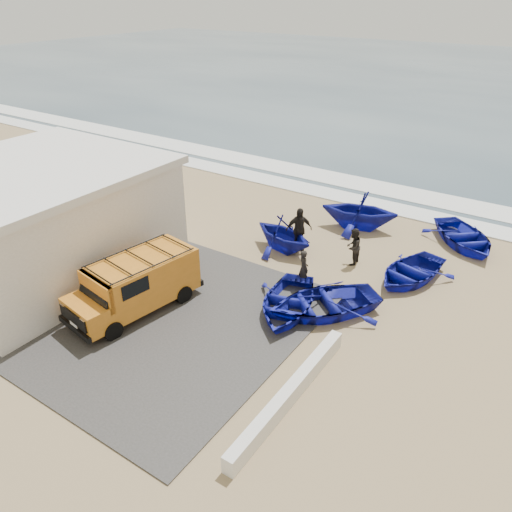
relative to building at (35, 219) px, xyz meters
The scene contains 17 objects.
ground 8.06m from the building, 14.93° to the left, with size 160.00×160.00×0.00m, color #A1875D.
slab 5.90m from the building, ahead, with size 12.00×10.00×0.05m, color #413E3B.
ocean 58.52m from the building, 82.63° to the left, with size 180.00×88.00×0.01m, color #385166.
surf_line 16.02m from the building, 61.82° to the left, with size 180.00×1.60×0.06m, color white.
surf_wash 18.25m from the building, 65.56° to the left, with size 180.00×2.20×0.04m, color white.
building is the anchor object (origin of this frame).
parapet 12.68m from the building, ahead, with size 0.35×6.00×0.55m, color silver.
van 5.69m from the building, ahead, with size 2.61×5.03×2.06m.
boat_near_left 10.68m from the building, 15.18° to the left, with size 2.68×3.75×0.78m, color #141BA0.
boat_near_right 11.92m from the building, 16.94° to the left, with size 2.95×4.13×0.86m, color #141BA0.
boat_mid_left 10.25m from the building, 41.85° to the left, with size 2.66×3.08×1.62m, color #141BA0.
boat_mid_right 15.18m from the building, 29.41° to the left, with size 2.61×3.66×0.76m, color #141BA0.
boat_far_left 14.38m from the building, 48.85° to the left, with size 3.10×3.59×1.89m, color #141BA0.
boat_far_right 18.46m from the building, 39.65° to the left, with size 2.83×3.96×0.82m, color #141BA0.
fisherman_front 10.92m from the building, 25.50° to the left, with size 0.56×0.37×1.53m, color black.
fisherman_middle 13.00m from the building, 34.52° to the left, with size 0.79×0.61×1.62m, color black.
fisherman_back 10.90m from the building, 41.25° to the left, with size 1.18×0.49×2.02m, color black.
Camera 1 is at (10.03, -12.28, 10.44)m, focal length 35.00 mm.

